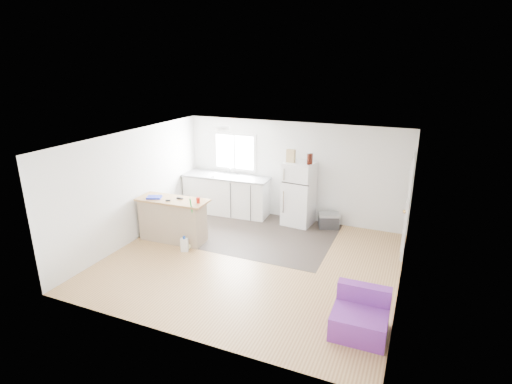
# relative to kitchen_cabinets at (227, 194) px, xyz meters

# --- Properties ---
(room) EXTENTS (5.51, 5.01, 2.41)m
(room) POSITION_rel_kitchen_cabinets_xyz_m (1.64, -2.15, 0.69)
(room) COLOR #9A6940
(room) RESTS_ON ground
(vinyl_zone) EXTENTS (4.05, 2.50, 0.00)m
(vinyl_zone) POSITION_rel_kitchen_cabinets_xyz_m (0.91, -0.90, -0.51)
(vinyl_zone) COLOR #352E27
(vinyl_zone) RESTS_ON floor
(window) EXTENTS (1.18, 0.06, 0.98)m
(window) POSITION_rel_kitchen_cabinets_xyz_m (0.09, 0.33, 1.04)
(window) COLOR white
(window) RESTS_ON back_wall
(interior_door) EXTENTS (0.11, 0.92, 2.10)m
(interior_door) POSITION_rel_kitchen_cabinets_xyz_m (4.36, -0.61, 0.51)
(interior_door) COLOR white
(interior_door) RESTS_ON right_wall
(ceiling_fixture) EXTENTS (0.30, 0.30, 0.07)m
(ceiling_fixture) POSITION_rel_kitchen_cabinets_xyz_m (0.44, -0.95, 1.85)
(ceiling_fixture) COLOR white
(ceiling_fixture) RESTS_ON ceiling
(kitchen_cabinets) EXTENTS (2.27, 0.81, 1.29)m
(kitchen_cabinets) POSITION_rel_kitchen_cabinets_xyz_m (0.00, 0.00, 0.00)
(kitchen_cabinets) COLOR white
(kitchen_cabinets) RESTS_ON floor
(peninsula) EXTENTS (1.57, 0.66, 0.95)m
(peninsula) POSITION_rel_kitchen_cabinets_xyz_m (-0.32, -1.94, -0.03)
(peninsula) COLOR tan
(peninsula) RESTS_ON floor
(refrigerator) EXTENTS (0.73, 0.70, 1.52)m
(refrigerator) POSITION_rel_kitchen_cabinets_xyz_m (1.91, 0.01, 0.25)
(refrigerator) COLOR white
(refrigerator) RESTS_ON floor
(cooler) EXTENTS (0.56, 0.47, 0.36)m
(cooler) POSITION_rel_kitchen_cabinets_xyz_m (2.66, 0.05, -0.32)
(cooler) COLOR #2A2A2C
(cooler) RESTS_ON floor
(purple_seat) EXTENTS (0.79, 0.74, 0.64)m
(purple_seat) POSITION_rel_kitchen_cabinets_xyz_m (3.95, -3.53, -0.27)
(purple_seat) COLOR purple
(purple_seat) RESTS_ON floor
(cleaner_jug) EXTENTS (0.18, 0.15, 0.33)m
(cleaner_jug) POSITION_rel_kitchen_cabinets_xyz_m (0.20, -2.32, -0.36)
(cleaner_jug) COLOR white
(cleaner_jug) RESTS_ON floor
(mop) EXTENTS (0.21, 0.32, 1.15)m
(mop) POSITION_rel_kitchen_cabinets_xyz_m (0.24, -2.17, -0.27)
(mop) COLOR green
(mop) RESTS_ON floor
(red_cup) EXTENTS (0.10, 0.10, 0.12)m
(red_cup) POSITION_rel_kitchen_cabinets_xyz_m (0.34, -1.93, 0.50)
(red_cup) COLOR red
(red_cup) RESTS_ON peninsula
(blue_tray) EXTENTS (0.36, 0.31, 0.04)m
(blue_tray) POSITION_rel_kitchen_cabinets_xyz_m (-0.70, -2.03, 0.46)
(blue_tray) COLOR #1321BA
(blue_tray) RESTS_ON peninsula
(tool_a) EXTENTS (0.14, 0.05, 0.03)m
(tool_a) POSITION_rel_kitchen_cabinets_xyz_m (-0.16, -1.87, 0.46)
(tool_a) COLOR black
(tool_a) RESTS_ON peninsula
(tool_b) EXTENTS (0.11, 0.08, 0.03)m
(tool_b) POSITION_rel_kitchen_cabinets_xyz_m (-0.31, -2.08, 0.46)
(tool_b) COLOR black
(tool_b) RESTS_ON peninsula
(cardboard_box) EXTENTS (0.21, 0.12, 0.30)m
(cardboard_box) POSITION_rel_kitchen_cabinets_xyz_m (1.71, -0.04, 1.16)
(cardboard_box) COLOR tan
(cardboard_box) RESTS_ON refrigerator
(bottle_left) EXTENTS (0.07, 0.07, 0.25)m
(bottle_left) POSITION_rel_kitchen_cabinets_xyz_m (2.14, -0.09, 1.14)
(bottle_left) COLOR #39120A
(bottle_left) RESTS_ON refrigerator
(bottle_right) EXTENTS (0.07, 0.07, 0.25)m
(bottle_right) POSITION_rel_kitchen_cabinets_xyz_m (2.19, -0.03, 1.14)
(bottle_right) COLOR #39120A
(bottle_right) RESTS_ON refrigerator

